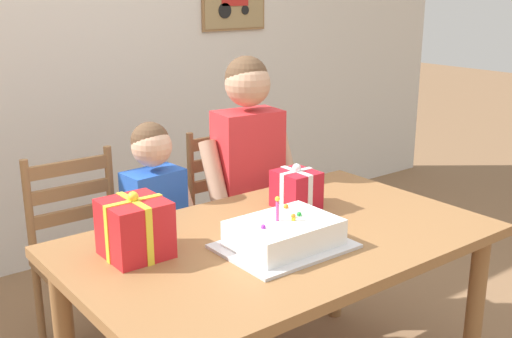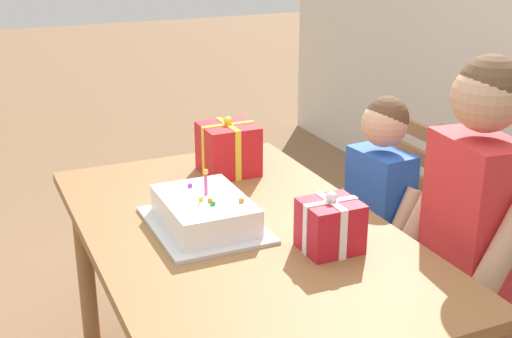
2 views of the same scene
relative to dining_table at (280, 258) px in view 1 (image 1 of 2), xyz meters
name	(u,v)px [view 1 (image 1 of 2)]	position (x,y,z in m)	size (l,w,h in m)	color
back_wall	(69,45)	(0.00, 1.93, 0.65)	(6.40, 0.11, 2.60)	silver
dining_table	(280,258)	(0.00, 0.00, 0.00)	(1.56, 0.95, 0.74)	olive
birthday_cake	(284,235)	(-0.06, -0.09, 0.14)	(0.44, 0.34, 0.19)	silver
gift_box_red_large	(296,189)	(0.25, 0.20, 0.17)	(0.16, 0.17, 0.19)	red
gift_box_beside_cake	(135,228)	(-0.50, 0.17, 0.19)	(0.21, 0.21, 0.23)	red
chair_left	(88,258)	(-0.41, 0.83, -0.19)	(0.42, 0.42, 0.92)	#996B42
chair_right	(238,217)	(0.41, 0.83, -0.19)	(0.43, 0.43, 0.92)	#996B42
child_older	(248,165)	(0.35, 0.66, 0.15)	(0.50, 0.29, 1.32)	#38426B
child_younger	(155,217)	(-0.16, 0.66, 0.00)	(0.40, 0.24, 1.08)	#38426B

